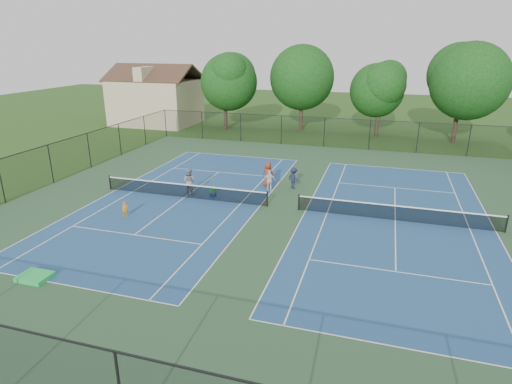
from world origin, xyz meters
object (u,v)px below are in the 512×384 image
(tree_back_c, at_px, (381,87))
(tree_back_b, at_px, (302,75))
(instructor, at_px, (189,181))
(ball_crate, at_px, (213,195))
(tree_back_a, at_px, (225,79))
(bystander_b, at_px, (294,178))
(tree_back_d, at_px, (463,77))
(bystander_a, at_px, (270,180))
(ball_hopper, at_px, (213,190))
(clapboard_house, at_px, (156,100))
(child_player, at_px, (125,209))
(bystander_c, at_px, (268,174))

(tree_back_c, bearing_deg, tree_back_b, 173.66)
(instructor, height_order, ball_crate, instructor)
(tree_back_a, xyz_separation_m, bystander_b, (12.81, -19.88, -5.24))
(tree_back_d, bearing_deg, tree_back_a, -180.00)
(bystander_a, xyz_separation_m, ball_hopper, (-3.43, -2.41, -0.26))
(clapboard_house, bearing_deg, tree_back_d, -1.59)
(tree_back_b, distance_m, child_player, 31.21)
(clapboard_house, relative_size, bystander_b, 6.79)
(child_player, bearing_deg, ball_crate, 33.63)
(tree_back_d, xyz_separation_m, ball_crate, (-18.17, -23.27, -6.68))
(tree_back_b, bearing_deg, child_player, -99.35)
(bystander_c, bearing_deg, clapboard_house, -38.28)
(tree_back_c, height_order, instructor, tree_back_c)
(tree_back_d, bearing_deg, tree_back_b, 173.29)
(child_player, bearing_deg, tree_back_d, 33.30)
(clapboard_house, relative_size, instructor, 5.75)
(clapboard_house, bearing_deg, instructor, -56.48)
(tree_back_c, relative_size, ball_crate, 21.86)
(instructor, bearing_deg, tree_back_b, -89.76)
(tree_back_a, bearing_deg, child_player, -81.87)
(bystander_c, distance_m, ball_crate, 4.60)
(tree_back_b, distance_m, bystander_a, 23.69)
(instructor, distance_m, ball_hopper, 1.85)
(tree_back_a, relative_size, instructor, 4.87)
(child_player, height_order, bystander_c, bystander_c)
(instructor, xyz_separation_m, ball_crate, (1.80, -0.07, -0.79))
(tree_back_c, bearing_deg, instructor, -116.32)
(tree_back_a, distance_m, child_player, 29.02)
(child_player, height_order, bystander_a, bystander_a)
(bystander_a, distance_m, ball_crate, 4.24)
(tree_back_b, distance_m, ball_crate, 26.10)
(tree_back_a, xyz_separation_m, ball_hopper, (7.83, -23.27, -5.53))
(clapboard_house, distance_m, ball_hopper, 30.22)
(tree_back_a, relative_size, bystander_a, 5.94)
(bystander_b, xyz_separation_m, ball_hopper, (-4.99, -3.39, -0.29))
(clapboard_house, xyz_separation_m, ball_hopper, (17.83, -24.27, -2.59))
(tree_back_a, distance_m, clapboard_house, 10.47)
(tree_back_a, bearing_deg, clapboard_house, 174.29)
(clapboard_house, xyz_separation_m, bystander_b, (22.81, -20.88, -2.30))
(bystander_a, bearing_deg, bystander_c, -79.39)
(tree_back_b, height_order, clapboard_house, tree_back_b)
(tree_back_a, height_order, ball_crate, tree_back_a)
(instructor, distance_m, bystander_c, 5.86)
(bystander_b, height_order, ball_crate, bystander_b)
(ball_crate, bearing_deg, bystander_c, 47.73)
(bystander_c, bearing_deg, tree_back_c, -102.04)
(bystander_c, height_order, ball_hopper, bystander_c)
(bystander_b, bearing_deg, instructor, 61.99)
(tree_back_b, height_order, instructor, tree_back_b)
(clapboard_house, relative_size, bystander_a, 7.01)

